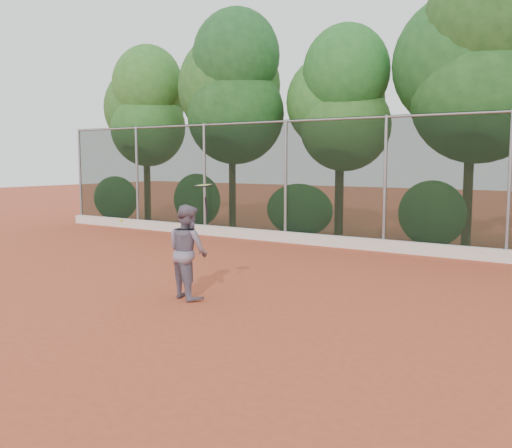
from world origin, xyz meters
The scene contains 7 objects.
ground centered at (0.00, 0.00, 0.00)m, with size 80.00×80.00×0.00m, color #AE4529.
concrete_curb centered at (0.00, 6.82, 0.15)m, with size 24.00×0.20×0.30m, color silver.
tennis_player centered at (-0.84, 0.17, 0.80)m, with size 0.78×0.61×1.61m, color slate.
chainlink_fence centered at (0.00, 7.00, 1.86)m, with size 24.09×0.09×3.50m.
foliage_backdrop centered at (-0.55, 8.98, 4.40)m, with size 23.70×3.63×7.55m.
tennis_racket centered at (-0.41, 0.09, 1.90)m, with size 0.35×0.35×0.54m.
tennis_ball_in_flight centered at (-2.06, -0.20, 1.30)m, with size 0.06×0.06×0.06m.
Camera 1 is at (5.47, -7.14, 2.35)m, focal length 40.00 mm.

